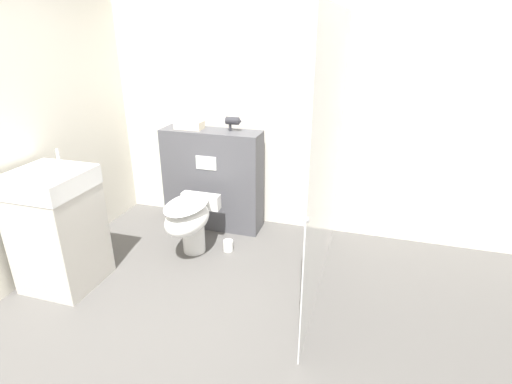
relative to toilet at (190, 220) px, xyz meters
name	(u,v)px	position (x,y,z in m)	size (l,w,h in m)	color
ground_plane	(175,346)	(0.42, -1.15, -0.37)	(12.00, 12.00, 0.00)	#565451
wall_back	(260,111)	(0.42, 0.92, 0.88)	(8.00, 0.06, 2.50)	silver
partition_panel	(213,180)	(-0.02, 0.65, 0.17)	(1.05, 0.32, 1.08)	#4C4C51
shower_glass	(329,162)	(1.27, -0.09, 0.72)	(0.04, 1.96, 2.19)	silver
toilet	(190,220)	(0.00, 0.00, 0.00)	(0.39, 0.66, 0.56)	white
sink_vanity	(58,229)	(-0.83, -0.73, 0.14)	(0.57, 0.57, 1.15)	beige
hair_drier	(233,121)	(0.21, 0.68, 0.81)	(0.16, 0.08, 0.15)	#2D2D33
folded_towel	(189,125)	(-0.26, 0.64, 0.75)	(0.29, 0.15, 0.08)	beige
spare_toilet_roll	(228,246)	(0.32, 0.16, -0.31)	(0.10, 0.10, 0.11)	white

